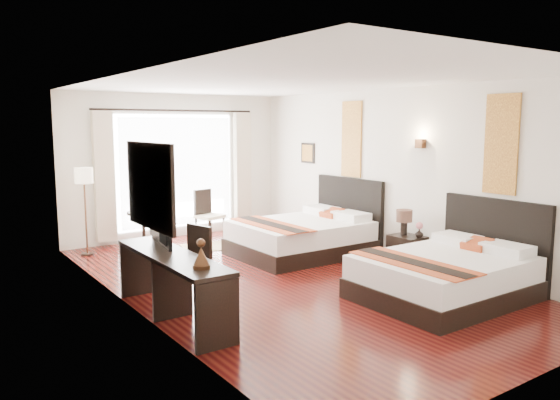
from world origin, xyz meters
TOP-DOWN VIEW (x-y plane):
  - floor at (0.00, 0.00)m, footprint 4.50×7.50m
  - ceiling at (0.00, 0.00)m, footprint 4.50×7.50m
  - wall_headboard at (2.25, 0.00)m, footprint 0.01×7.50m
  - wall_desk at (-2.25, 0.00)m, footprint 0.01×7.50m
  - wall_window at (0.00, 3.75)m, footprint 4.50×0.01m
  - wall_entry at (0.00, -3.75)m, footprint 4.50×0.01m
  - window_glass at (0.00, 3.73)m, footprint 2.40×0.02m
  - sheer_curtain at (0.00, 3.67)m, footprint 2.30×0.02m
  - drape_left at (-1.45, 3.63)m, footprint 0.35×0.14m
  - drape_right at (1.45, 3.63)m, footprint 0.35×0.14m
  - art_panel_near at (2.23, -1.85)m, footprint 0.03×0.50m
  - art_panel_far at (2.23, 1.13)m, footprint 0.03×0.50m
  - wall_sconce at (2.19, -0.49)m, footprint 0.10×0.14m
  - mirror_frame at (-2.22, -0.52)m, footprint 0.04×1.25m
  - mirror_glass at (-2.19, -0.52)m, footprint 0.01×1.12m
  - bed_near at (1.23, -1.85)m, footprint 2.15×1.68m
  - bed_far at (1.19, 1.13)m, footprint 2.23×1.74m
  - nightstand at (1.96, -0.49)m, footprint 0.42×0.51m
  - table_lamp at (1.95, -0.43)m, footprint 0.25×0.25m
  - vase at (2.00, -0.69)m, footprint 0.16×0.16m
  - console_desk at (-1.99, -0.52)m, footprint 0.50×2.20m
  - television at (-1.97, 0.03)m, footprint 0.24×0.86m
  - bronze_figurine at (-1.99, -1.27)m, footprint 0.23×0.23m
  - desk_chair at (-1.64, -0.21)m, footprint 0.55×0.55m
  - floor_lamp at (-1.93, 3.18)m, footprint 0.30×0.30m
  - side_table at (-0.92, 3.17)m, footprint 0.57×0.57m
  - fruit_bowl at (-0.93, 3.15)m, footprint 0.26×0.26m
  - window_chair at (0.40, 3.15)m, footprint 0.54×0.54m
  - jute_rug at (0.16, 2.52)m, footprint 1.22×0.93m

SIDE VIEW (x-z plane):
  - floor at x=0.00m, z-range -0.01..0.00m
  - jute_rug at x=0.16m, z-range 0.00..0.01m
  - nightstand at x=1.96m, z-range 0.00..0.49m
  - window_chair at x=0.40m, z-range -0.19..0.77m
  - desk_chair at x=-1.64m, z-range -0.19..0.79m
  - bed_near at x=1.23m, z-range -0.29..0.92m
  - bed_far at x=1.19m, z-range -0.30..0.95m
  - side_table at x=-0.92m, z-range 0.00..0.66m
  - console_desk at x=-1.99m, z-range 0.00..0.76m
  - vase at x=2.00m, z-range 0.50..0.63m
  - fruit_bowl at x=-0.93m, z-range 0.66..0.71m
  - table_lamp at x=1.95m, z-range 0.57..0.97m
  - bronze_figurine at x=-1.99m, z-range 0.75..1.03m
  - television at x=-1.97m, z-range 0.76..1.25m
  - floor_lamp at x=-1.93m, z-range 0.51..2.01m
  - drape_left at x=-1.45m, z-range 0.10..2.46m
  - drape_right at x=1.45m, z-range 0.10..2.46m
  - sheer_curtain at x=0.00m, z-range 0.25..2.35m
  - window_glass at x=0.00m, z-range 0.20..2.40m
  - wall_headboard at x=2.25m, z-range 0.00..2.80m
  - wall_desk at x=-2.25m, z-range 0.00..2.80m
  - wall_window at x=0.00m, z-range 0.00..2.80m
  - wall_entry at x=0.00m, z-range 0.00..2.80m
  - mirror_frame at x=-2.22m, z-range 1.08..2.02m
  - mirror_glass at x=-2.19m, z-range 1.14..1.96m
  - wall_sconce at x=2.19m, z-range 1.85..1.99m
  - art_panel_near at x=2.23m, z-range 1.27..2.62m
  - art_panel_far at x=2.23m, z-range 1.27..2.62m
  - ceiling at x=0.00m, z-range 2.78..2.80m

